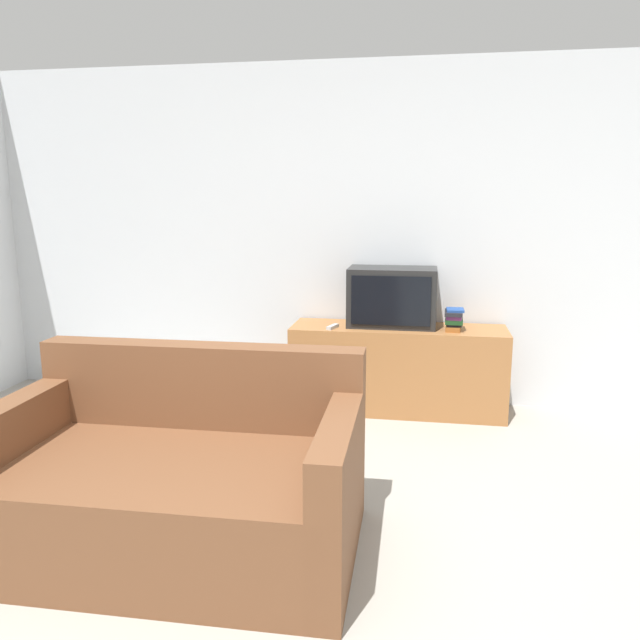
{
  "coord_description": "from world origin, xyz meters",
  "views": [
    {
      "loc": [
        0.47,
        -1.83,
        1.6
      ],
      "look_at": [
        -0.21,
        2.15,
        0.8
      ],
      "focal_mm": 35.0,
      "sensor_mm": 36.0,
      "label": 1
    }
  ],
  "objects": [
    {
      "name": "remote_on_stand",
      "position": [
        -0.19,
        2.61,
        0.66
      ],
      "size": [
        0.08,
        0.15,
        0.02
      ],
      "rotation": [
        0.0,
        0.0,
        -0.29
      ],
      "color": "#B7B7B7",
      "rests_on": "tv_stand"
    },
    {
      "name": "tv_stand",
      "position": [
        0.28,
        2.74,
        0.32
      ],
      "size": [
        1.59,
        0.47,
        0.65
      ],
      "color": "#9E6638",
      "rests_on": "ground_plane"
    },
    {
      "name": "television",
      "position": [
        0.23,
        2.79,
        0.86
      ],
      "size": [
        0.65,
        0.38,
        0.44
      ],
      "color": "black",
      "rests_on": "tv_stand"
    },
    {
      "name": "book_stack",
      "position": [
        0.68,
        2.7,
        0.73
      ],
      "size": [
        0.14,
        0.22,
        0.16
      ],
      "color": "#995623",
      "rests_on": "tv_stand"
    },
    {
      "name": "couch",
      "position": [
        -0.62,
        0.69,
        0.29
      ],
      "size": [
        1.66,
        1.01,
        0.87
      ],
      "rotation": [
        0.0,
        0.0,
        0.02
      ],
      "color": "brown",
      "rests_on": "ground_plane"
    },
    {
      "name": "wall_back",
      "position": [
        0.0,
        3.03,
        1.3
      ],
      "size": [
        9.0,
        0.06,
        2.6
      ],
      "color": "silver",
      "rests_on": "ground_plane"
    }
  ]
}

